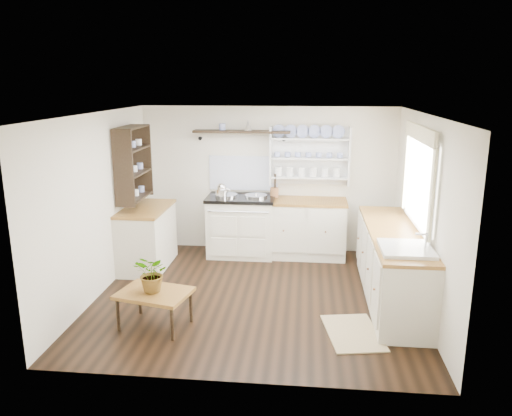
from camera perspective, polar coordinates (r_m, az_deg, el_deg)
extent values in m
cube|color=black|center=(6.49, -0.04, -10.01)|extent=(4.00, 3.80, 0.01)
cube|color=silver|center=(7.95, 1.38, 3.26)|extent=(4.00, 0.02, 2.30)
cube|color=silver|center=(6.23, 18.57, -0.59)|extent=(0.02, 3.80, 2.30)
cube|color=silver|center=(6.62, -17.54, 0.32)|extent=(0.02, 3.80, 2.30)
cube|color=white|center=(5.93, -0.05, 10.70)|extent=(4.00, 3.80, 0.01)
cube|color=white|center=(6.29, 18.18, 2.85)|extent=(0.04, 1.40, 1.00)
cube|color=white|center=(6.29, 18.00, 2.86)|extent=(0.02, 1.50, 1.10)
cube|color=beige|center=(6.20, 18.23, 8.12)|extent=(0.04, 1.55, 0.18)
cube|color=white|center=(7.84, -1.69, -2.19)|extent=(1.01, 0.66, 0.89)
cube|color=black|center=(7.72, -1.71, 1.16)|extent=(1.05, 0.70, 0.05)
cylinder|color=silver|center=(7.75, -3.43, 1.49)|extent=(0.34, 0.34, 0.03)
cylinder|color=silver|center=(7.69, 0.01, 1.41)|extent=(0.34, 0.34, 0.03)
cylinder|color=silver|center=(7.40, -2.08, -0.44)|extent=(0.91, 0.02, 0.02)
cube|color=#EFE7CE|center=(7.81, 5.57, -2.38)|extent=(1.25, 0.60, 0.88)
cube|color=brown|center=(7.70, 5.65, 0.76)|extent=(1.27, 0.63, 0.04)
cube|color=#EFE7CE|center=(6.48, 15.28, -6.38)|extent=(0.60, 2.40, 0.88)
cube|color=brown|center=(6.34, 15.54, -2.66)|extent=(0.62, 2.43, 0.04)
cube|color=white|center=(5.66, 16.70, -5.63)|extent=(0.55, 0.60, 0.28)
cylinder|color=silver|center=(5.64, 18.84, -3.73)|extent=(0.02, 0.02, 0.22)
cube|color=#EFE7CE|center=(7.51, -12.35, -3.34)|extent=(0.60, 1.10, 0.88)
cube|color=brown|center=(7.39, -12.53, -0.09)|extent=(0.62, 1.13, 0.04)
cube|color=white|center=(7.84, 6.15, 5.99)|extent=(1.20, 0.03, 0.90)
cube|color=white|center=(7.76, 6.15, 5.90)|extent=(1.20, 0.22, 0.02)
cylinder|color=navy|center=(7.73, 6.20, 7.89)|extent=(0.20, 0.02, 0.20)
cube|color=black|center=(7.76, -1.64, 8.73)|extent=(1.50, 0.24, 0.04)
cone|color=black|center=(7.95, -6.27, 7.99)|extent=(0.06, 0.20, 0.06)
cone|color=black|center=(7.78, 3.23, 7.91)|extent=(0.06, 0.20, 0.06)
cube|color=black|center=(7.30, -13.86, 5.04)|extent=(0.28, 0.80, 1.05)
cylinder|color=brown|center=(7.76, 2.11, 1.76)|extent=(0.13, 0.13, 0.15)
cube|color=brown|center=(5.70, -11.56, -9.52)|extent=(0.87, 0.70, 0.04)
cylinder|color=black|center=(5.79, -15.50, -11.67)|extent=(0.04, 0.04, 0.38)
cylinder|color=black|center=(6.12, -13.13, -10.03)|extent=(0.04, 0.04, 0.38)
cylinder|color=black|center=(5.47, -9.56, -12.94)|extent=(0.04, 0.04, 0.38)
cylinder|color=black|center=(5.82, -7.44, -11.09)|extent=(0.04, 0.04, 0.38)
imported|color=#3F7233|center=(5.61, -11.68, -7.34)|extent=(0.50, 0.48, 0.43)
cube|color=#9F885C|center=(5.71, 11.00, -13.81)|extent=(0.69, 0.93, 0.02)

